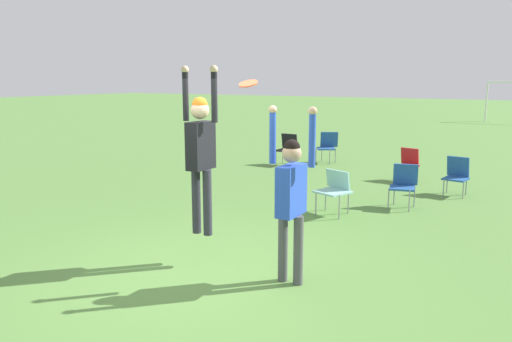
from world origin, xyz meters
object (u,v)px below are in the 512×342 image
at_px(camping_chair_3, 335,188).
at_px(person_jumping, 201,146).
at_px(camping_chair_1, 327,145).
at_px(camping_chair_0, 408,162).
at_px(camping_chair_4, 457,174).
at_px(person_defending, 291,191).
at_px(camping_chair_2, 287,147).
at_px(frisbee, 248,83).
at_px(camping_chair_5, 404,182).

bearing_deg(camping_chair_3, person_jumping, 99.78).
bearing_deg(camping_chair_1, camping_chair_0, 123.03).
distance_m(camping_chair_0, camping_chair_4, 1.62).
xyz_separation_m(person_jumping, person_defending, (1.34, 0.01, -0.46)).
xyz_separation_m(camping_chair_2, camping_chair_3, (3.23, -4.36, -0.04)).
distance_m(person_defending, camping_chair_2, 8.65).
bearing_deg(camping_chair_0, camping_chair_4, 153.70).
bearing_deg(frisbee, camping_chair_1, 106.67).
height_order(frisbee, camping_chair_2, frisbee).
distance_m(person_jumping, camping_chair_1, 8.88).
bearing_deg(person_defending, camping_chair_3, -167.49).
xyz_separation_m(person_defending, camping_chair_1, (-3.13, 8.62, -0.63)).
distance_m(camping_chair_3, camping_chair_5, 1.51).
xyz_separation_m(camping_chair_0, camping_chair_1, (-2.79, 1.54, 0.06)).
bearing_deg(camping_chair_2, camping_chair_5, 144.01).
height_order(camping_chair_0, camping_chair_5, camping_chair_5).
distance_m(person_jumping, camping_chair_4, 6.61).
bearing_deg(camping_chair_4, camping_chair_0, -28.81).
bearing_deg(person_jumping, camping_chair_3, -10.43).
height_order(person_jumping, camping_chair_2, person_jumping).
bearing_deg(camping_chair_5, camping_chair_1, -64.30).
bearing_deg(camping_chair_5, camping_chair_3, 36.25).
xyz_separation_m(camping_chair_3, camping_chair_5, (0.98, 1.14, 0.00)).
relative_size(person_jumping, frisbee, 9.88).
distance_m(person_jumping, frisbee, 1.19).
relative_size(camping_chair_1, camping_chair_3, 1.14).
bearing_deg(camping_chair_0, frisbee, 100.21).
bearing_deg(frisbee, camping_chair_5, 81.06).
distance_m(person_defending, frisbee, 1.38).
relative_size(person_defending, frisbee, 9.58).
distance_m(frisbee, camping_chair_0, 7.52).
bearing_deg(person_jumping, camping_chair_5, -19.78).
bearing_deg(camping_chair_4, camping_chair_3, 67.65).
xyz_separation_m(camping_chair_0, camping_chair_3, (-0.41, -3.79, 0.02)).
distance_m(person_jumping, camping_chair_2, 8.18).
height_order(camping_chair_2, camping_chair_5, camping_chair_2).
xyz_separation_m(frisbee, camping_chair_2, (-3.48, 7.83, -1.91)).
relative_size(frisbee, camping_chair_1, 0.25).
relative_size(person_jumping, camping_chair_1, 2.46).
xyz_separation_m(camping_chair_1, camping_chair_5, (3.36, -4.18, -0.04)).
bearing_deg(camping_chair_0, camping_chair_5, 113.58).
xyz_separation_m(camping_chair_1, camping_chair_3, (2.38, -5.32, -0.04)).
relative_size(person_defending, camping_chair_1, 2.39).
bearing_deg(camping_chair_5, camping_chair_0, -90.95).
distance_m(frisbee, camping_chair_2, 8.78).
relative_size(frisbee, camping_chair_5, 0.27).
height_order(camping_chair_3, camping_chair_5, camping_chair_5).
relative_size(person_defending, camping_chair_4, 2.63).
distance_m(camping_chair_1, camping_chair_3, 5.83).
height_order(person_jumping, camping_chair_1, person_jumping).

